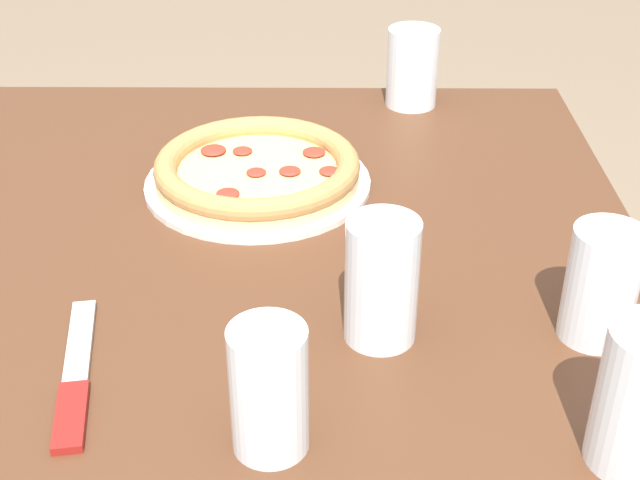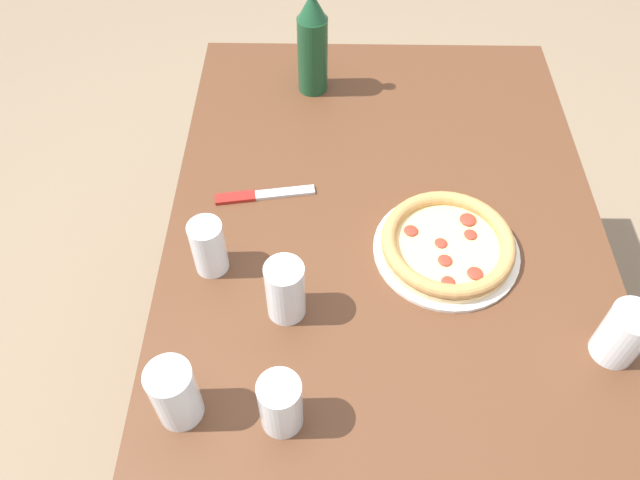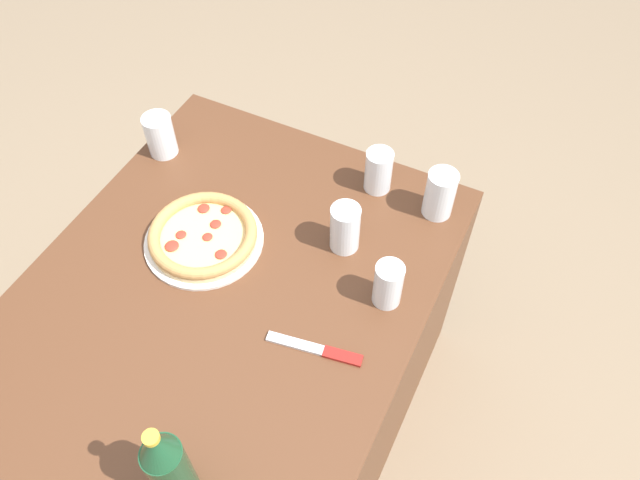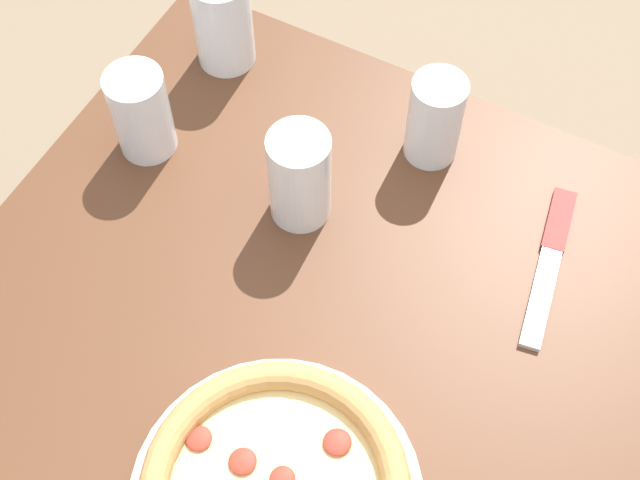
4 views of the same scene
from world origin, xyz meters
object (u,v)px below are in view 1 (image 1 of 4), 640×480
(pizza_veggie, at_px, (258,171))
(glass_orange_juice, at_px, (601,287))
(glass_lemonade, at_px, (382,284))
(glass_iced_tea, at_px, (412,69))
(glass_water, at_px, (269,394))
(knife, at_px, (76,377))

(pizza_veggie, bearing_deg, glass_orange_juice, -41.06)
(glass_lemonade, bearing_deg, glass_orange_juice, 0.87)
(pizza_veggie, height_order, glass_iced_tea, glass_iced_tea)
(glass_water, height_order, knife, glass_water)
(glass_water, bearing_deg, knife, 156.76)
(glass_orange_juice, bearing_deg, knife, -171.50)
(glass_iced_tea, xyz_separation_m, glass_water, (-0.17, -0.70, -0.00))
(glass_orange_juice, xyz_separation_m, knife, (-0.47, -0.07, -0.05))
(glass_orange_juice, distance_m, knife, 0.48)
(knife, bearing_deg, pizza_veggie, 69.44)
(pizza_veggie, relative_size, glass_iced_tea, 2.44)
(glass_orange_juice, height_order, glass_lemonade, glass_lemonade)
(glass_iced_tea, distance_m, glass_lemonade, 0.56)
(pizza_veggie, bearing_deg, glass_lemonade, -65.51)
(pizza_veggie, xyz_separation_m, glass_lemonade, (0.14, -0.30, 0.04))
(glass_lemonade, distance_m, knife, 0.29)
(glass_iced_tea, bearing_deg, glass_orange_juice, -76.75)
(glass_iced_tea, distance_m, knife, 0.71)
(pizza_veggie, distance_m, knife, 0.39)
(knife, bearing_deg, glass_water, -23.24)
(glass_lemonade, height_order, knife, glass_lemonade)
(pizza_veggie, bearing_deg, glass_iced_tea, 51.01)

